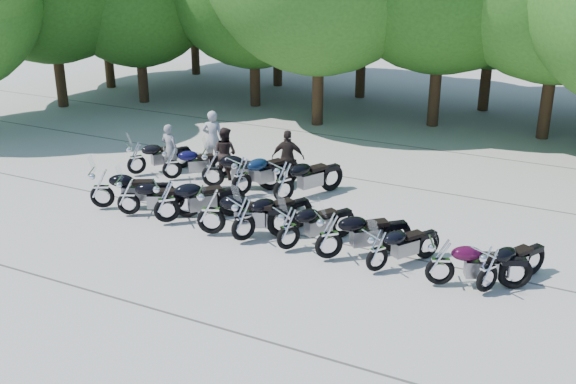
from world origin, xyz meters
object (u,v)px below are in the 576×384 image
at_px(motorcycle_5, 288,227).
at_px(motorcycle_12, 213,168).
at_px(motorcycle_2, 166,200).
at_px(motorcycle_3, 211,210).
at_px(motorcycle_4, 243,218).
at_px(motorcycle_13, 241,175).
at_px(motorcycle_6, 329,235).
at_px(rider_2, 288,158).
at_px(motorcycle_11, 172,162).
at_px(motorcycle_0, 101,188).
at_px(motorcycle_9, 488,268).
at_px(rider_1, 225,153).
at_px(motorcycle_7, 377,250).
at_px(motorcycle_14, 284,181).
at_px(motorcycle_10, 136,158).
at_px(motorcycle_8, 441,261).
at_px(motorcycle_1, 128,195).
at_px(rider_0, 170,149).
at_px(rider_3, 213,139).

distance_m(motorcycle_5, motorcycle_12, 4.73).
distance_m(motorcycle_2, motorcycle_3, 1.41).
distance_m(motorcycle_4, motorcycle_13, 3.02).
relative_size(motorcycle_3, motorcycle_6, 1.06).
bearing_deg(motorcycle_12, motorcycle_3, -171.31).
bearing_deg(rider_2, motorcycle_11, 2.85).
relative_size(motorcycle_0, motorcycle_9, 1.09).
relative_size(motorcycle_13, rider_1, 1.48).
height_order(motorcycle_11, motorcycle_12, motorcycle_12).
bearing_deg(motorcycle_12, motorcycle_7, -138.34).
bearing_deg(motorcycle_3, motorcycle_9, -111.87).
distance_m(motorcycle_2, motorcycle_14, 3.32).
height_order(motorcycle_10, motorcycle_14, motorcycle_14).
bearing_deg(motorcycle_7, motorcycle_8, -147.14).
bearing_deg(motorcycle_5, rider_1, -11.16).
xyz_separation_m(motorcycle_5, motorcycle_8, (3.63, -0.11, 0.00)).
distance_m(motorcycle_7, motorcycle_13, 5.63).
distance_m(motorcycle_1, motorcycle_12, 2.90).
bearing_deg(motorcycle_7, motorcycle_9, -143.76).
xyz_separation_m(motorcycle_4, rider_0, (-4.60, 3.41, 0.14)).
relative_size(motorcycle_7, motorcycle_14, 0.85).
height_order(motorcycle_7, motorcycle_14, motorcycle_14).
bearing_deg(motorcycle_6, motorcycle_11, 22.81).
xyz_separation_m(motorcycle_14, rider_0, (-4.33, 0.71, 0.12)).
bearing_deg(motorcycle_0, motorcycle_5, -118.77).
xyz_separation_m(motorcycle_9, rider_2, (-6.63, 4.06, 0.24)).
height_order(motorcycle_6, motorcycle_9, motorcycle_6).
distance_m(rider_2, rider_3, 2.93).
height_order(motorcycle_10, motorcycle_12, motorcycle_12).
distance_m(motorcycle_7, rider_2, 6.01).
height_order(motorcycle_6, motorcycle_7, motorcycle_6).
height_order(motorcycle_0, motorcycle_10, motorcycle_0).
height_order(motorcycle_2, motorcycle_13, motorcycle_2).
bearing_deg(motorcycle_2, motorcycle_1, 44.70).
height_order(motorcycle_6, motorcycle_10, motorcycle_6).
bearing_deg(motorcycle_12, motorcycle_9, -131.01).
xyz_separation_m(motorcycle_8, motorcycle_11, (-8.97, 2.90, -0.03)).
relative_size(motorcycle_4, motorcycle_5, 1.06).
height_order(motorcycle_0, motorcycle_4, motorcycle_4).
height_order(motorcycle_12, rider_2, rider_2).
bearing_deg(motorcycle_0, motorcycle_12, -62.10).
relative_size(motorcycle_8, motorcycle_13, 0.92).
xyz_separation_m(motorcycle_7, motorcycle_11, (-7.57, 2.91, 0.01)).
distance_m(motorcycle_1, motorcycle_2, 1.22).
xyz_separation_m(motorcycle_1, motorcycle_4, (3.52, -0.04, 0.05)).
distance_m(motorcycle_8, rider_3, 9.75).
height_order(motorcycle_2, rider_2, rider_2).
distance_m(motorcycle_12, rider_2, 2.24).
relative_size(motorcycle_5, motorcycle_9, 1.03).
xyz_separation_m(motorcycle_0, rider_0, (-0.13, 3.30, 0.15)).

